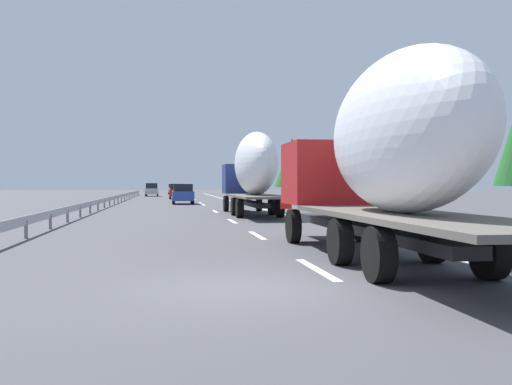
% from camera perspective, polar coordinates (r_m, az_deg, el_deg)
% --- Properties ---
extents(ground_plane, '(260.00, 260.00, 0.00)m').
position_cam_1_polar(ground_plane, '(50.00, -7.20, -1.24)').
color(ground_plane, '#424247').
extents(lane_stripe_0, '(3.20, 0.20, 0.01)m').
position_cam_1_polar(lane_stripe_0, '(12.49, 5.98, -7.50)').
color(lane_stripe_0, white).
rests_on(lane_stripe_0, ground_plane).
extents(lane_stripe_1, '(3.20, 0.20, 0.01)m').
position_cam_1_polar(lane_stripe_1, '(20.50, 0.11, -4.23)').
color(lane_stripe_1, white).
rests_on(lane_stripe_1, ground_plane).
extents(lane_stripe_2, '(3.20, 0.20, 0.01)m').
position_cam_1_polar(lane_stripe_2, '(28.28, -2.35, -2.83)').
color(lane_stripe_2, white).
rests_on(lane_stripe_2, ground_plane).
extents(lane_stripe_3, '(3.20, 0.20, 0.01)m').
position_cam_1_polar(lane_stripe_3, '(38.37, -4.04, -1.86)').
color(lane_stripe_3, white).
rests_on(lane_stripe_3, ground_plane).
extents(lane_stripe_4, '(3.20, 0.20, 0.01)m').
position_cam_1_polar(lane_stripe_4, '(50.74, -5.19, -1.20)').
color(lane_stripe_4, white).
rests_on(lane_stripe_4, ground_plane).
extents(lane_stripe_5, '(3.20, 0.20, 0.01)m').
position_cam_1_polar(lane_stripe_5, '(55.42, -5.49, -1.03)').
color(lane_stripe_5, white).
rests_on(lane_stripe_5, ground_plane).
extents(lane_stripe_6, '(3.20, 0.20, 0.01)m').
position_cam_1_polar(lane_stripe_6, '(67.40, -6.07, -0.70)').
color(lane_stripe_6, white).
rests_on(lane_stripe_6, ground_plane).
extents(lane_stripe_7, '(3.20, 0.20, 0.01)m').
position_cam_1_polar(lane_stripe_7, '(84.96, -6.62, -0.38)').
color(lane_stripe_7, white).
rests_on(lane_stripe_7, ground_plane).
extents(lane_stripe_8, '(3.20, 0.20, 0.01)m').
position_cam_1_polar(lane_stripe_8, '(93.57, -6.82, -0.27)').
color(lane_stripe_8, white).
rests_on(lane_stripe_8, ground_plane).
extents(lane_stripe_9, '(3.20, 0.20, 0.01)m').
position_cam_1_polar(lane_stripe_9, '(105.51, -7.04, -0.14)').
color(lane_stripe_9, white).
rests_on(lane_stripe_9, ground_plane).
extents(edge_line_right, '(110.00, 0.20, 0.01)m').
position_cam_1_polar(edge_line_right, '(55.41, -1.65, -1.03)').
color(edge_line_right, white).
rests_on(edge_line_right, ground_plane).
extents(truck_lead, '(13.41, 2.55, 4.73)m').
position_cam_1_polar(truck_lead, '(33.69, -0.31, 2.27)').
color(truck_lead, navy).
rests_on(truck_lead, ground_plane).
extents(truck_trailing, '(13.48, 2.55, 4.63)m').
position_cam_1_polar(truck_trailing, '(13.71, 12.43, 4.03)').
color(truck_trailing, '#B21919').
rests_on(truck_trailing, ground_plane).
extents(car_silver_hatch, '(4.68, 1.89, 1.93)m').
position_cam_1_polar(car_silver_hatch, '(86.90, -10.21, 0.27)').
color(car_silver_hatch, '#ADB2B7').
rests_on(car_silver_hatch, ground_plane).
extents(car_blue_sedan, '(4.30, 1.92, 1.82)m').
position_cam_1_polar(car_blue_sedan, '(52.83, -7.20, -0.13)').
color(car_blue_sedan, '#28479E').
rests_on(car_blue_sedan, ground_plane).
extents(car_white_van, '(4.55, 1.89, 1.82)m').
position_cam_1_polar(car_white_van, '(104.32, -8.13, 0.35)').
color(car_white_van, white).
rests_on(car_white_van, ground_plane).
extents(car_red_compact, '(4.34, 1.92, 1.84)m').
position_cam_1_polar(car_red_compact, '(70.98, -7.75, 0.12)').
color(car_red_compact, red).
rests_on(car_red_compact, ground_plane).
extents(road_sign, '(0.10, 0.90, 2.93)m').
position_cam_1_polar(road_sign, '(56.69, -0.59, 1.07)').
color(road_sign, gray).
rests_on(road_sign, ground_plane).
extents(tree_0, '(3.04, 3.04, 7.22)m').
position_cam_1_polar(tree_0, '(96.27, -0.87, 2.34)').
color(tree_0, '#472D19').
rests_on(tree_0, ground_plane).
extents(tree_1, '(2.92, 2.92, 6.59)m').
position_cam_1_polar(tree_1, '(43.79, 8.67, 3.69)').
color(tree_1, '#472D19').
rests_on(tree_1, ground_plane).
extents(tree_3, '(2.82, 2.82, 7.35)m').
position_cam_1_polar(tree_3, '(28.63, 15.38, 6.10)').
color(tree_3, '#472D19').
rests_on(tree_3, ground_plane).
extents(tree_4, '(3.61, 3.61, 6.41)m').
position_cam_1_polar(tree_4, '(57.69, 3.55, 2.97)').
color(tree_4, '#472D19').
rests_on(tree_4, ground_plane).
extents(tree_5, '(3.18, 3.18, 5.23)m').
position_cam_1_polar(tree_5, '(83.54, -0.07, 1.96)').
color(tree_5, '#472D19').
rests_on(tree_5, ground_plane).
extents(guardrail_median, '(94.00, 0.10, 0.76)m').
position_cam_1_polar(guardrail_median, '(53.17, -13.77, -0.51)').
color(guardrail_median, '#9EA0A5').
rests_on(guardrail_median, ground_plane).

